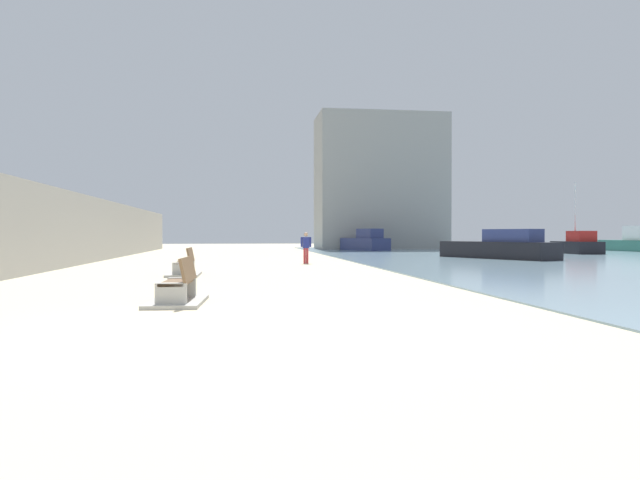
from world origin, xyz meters
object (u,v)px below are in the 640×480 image
at_px(bench_far, 185,269).
at_px(bench_near, 178,293).
at_px(boat_nearest, 577,245).
at_px(boat_mid_bay, 366,242).
at_px(boat_far_left, 500,247).
at_px(boat_outer, 636,242).
at_px(person_walking, 306,246).

bearing_deg(bench_far, bench_near, -85.96).
relative_size(boat_nearest, boat_mid_bay, 1.02).
height_order(boat_far_left, boat_outer, boat_outer).
bearing_deg(boat_nearest, boat_outer, 30.48).
distance_m(boat_nearest, boat_outer, 9.30).
bearing_deg(bench_near, boat_far_left, 50.62).
height_order(bench_near, person_walking, person_walking).
xyz_separation_m(bench_far, boat_outer, (34.07, 23.20, 0.56)).
distance_m(person_walking, boat_nearest, 23.51).
relative_size(bench_far, boat_nearest, 0.41).
relative_size(bench_far, boat_outer, 0.31).
distance_m(bench_far, boat_nearest, 31.95).
relative_size(bench_near, boat_mid_bay, 0.43).
xyz_separation_m(bench_near, boat_far_left, (16.18, 19.70, 0.45)).
distance_m(boat_far_left, boat_outer, 21.06).
distance_m(bench_near, boat_far_left, 25.50).
distance_m(boat_nearest, boat_mid_bay, 16.98).
relative_size(person_walking, boat_nearest, 0.30).
relative_size(bench_near, boat_far_left, 0.28).
bearing_deg(boat_outer, bench_near, -136.53).
xyz_separation_m(boat_nearest, boat_mid_bay, (-13.20, 10.69, 0.08)).
bearing_deg(boat_outer, bench_far, -145.75).
bearing_deg(person_walking, bench_near, -105.69).
relative_size(boat_far_left, boat_mid_bay, 1.52).
distance_m(boat_mid_bay, boat_outer, 22.04).
relative_size(boat_far_left, boat_nearest, 1.49).
bearing_deg(boat_nearest, bench_far, -144.65).
relative_size(person_walking, boat_far_left, 0.20).
bearing_deg(bench_far, boat_mid_bay, 66.22).
relative_size(bench_near, person_walking, 1.41).
bearing_deg(bench_near, boat_outer, 43.47).
distance_m(person_walking, boat_far_left, 12.13).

